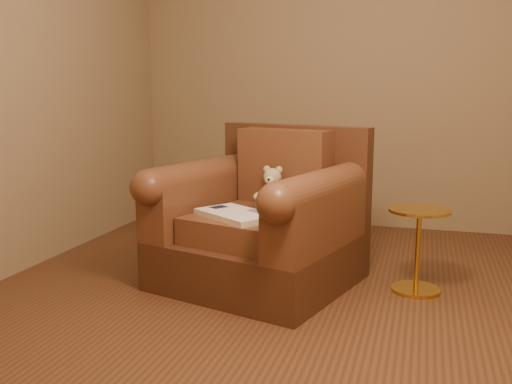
# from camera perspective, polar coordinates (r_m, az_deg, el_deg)

# --- Properties ---
(floor) EXTENTS (4.00, 4.00, 0.00)m
(floor) POSITION_cam_1_polar(r_m,az_deg,el_deg) (3.40, 5.60, -10.83)
(floor) COLOR brown
(floor) RESTS_ON ground
(armchair) EXTENTS (1.33, 1.29, 0.98)m
(armchair) POSITION_cam_1_polar(r_m,az_deg,el_deg) (3.62, 0.66, -3.16)
(armchair) COLOR #472817
(armchair) RESTS_ON floor
(teddy_bear) EXTENTS (0.20, 0.22, 0.27)m
(teddy_bear) POSITION_cam_1_polar(r_m,az_deg,el_deg) (3.65, 1.54, 0.02)
(teddy_bear) COLOR tan
(teddy_bear) RESTS_ON armchair
(guidebook) EXTENTS (0.55, 0.50, 0.04)m
(guidebook) POSITION_cam_1_polar(r_m,az_deg,el_deg) (3.38, -2.07, -2.27)
(guidebook) COLOR beige
(guidebook) RESTS_ON armchair
(side_table) EXTENTS (0.37, 0.37, 0.51)m
(side_table) POSITION_cam_1_polar(r_m,az_deg,el_deg) (3.59, 15.88, -5.36)
(side_table) COLOR gold
(side_table) RESTS_ON floor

